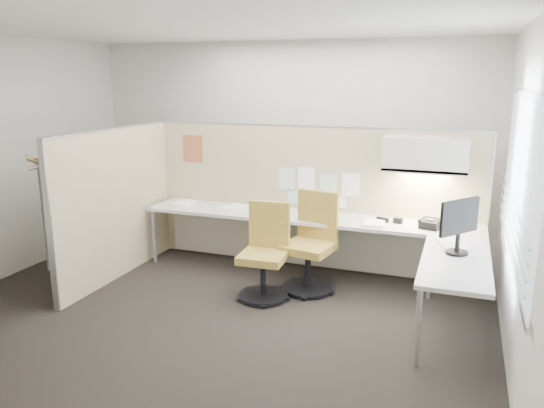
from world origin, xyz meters
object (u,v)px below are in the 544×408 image
at_px(chair_right, 311,246).
at_px(phone, 430,224).
at_px(monitor, 459,223).
at_px(chair_left, 265,255).
at_px(desk, 331,232).

distance_m(chair_right, phone, 1.30).
height_order(monitor, phone, monitor).
bearing_deg(phone, chair_left, -139.80).
relative_size(desk, monitor, 7.75).
relative_size(chair_left, chair_right, 0.94).
distance_m(desk, monitor, 1.60).
xyz_separation_m(chair_left, phone, (1.63, 0.73, 0.31)).
bearing_deg(chair_right, phone, 26.28).
distance_m(chair_right, monitor, 1.67).
bearing_deg(monitor, phone, 58.45).
bearing_deg(monitor, chair_left, 126.00).
bearing_deg(desk, chair_right, -120.54).
bearing_deg(monitor, chair_right, 111.76).
relative_size(desk, chair_left, 3.95).
height_order(chair_left, monitor, monitor).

